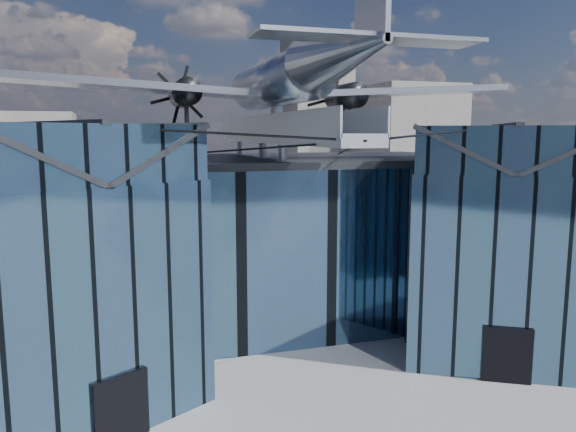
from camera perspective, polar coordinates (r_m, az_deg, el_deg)
name	(u,v)px	position (r m, az deg, el deg)	size (l,w,h in m)	color
ground_plane	(300,366)	(28.59, 1.23, -15.00)	(120.00, 120.00, 0.00)	gray
museum	(268,235)	(32.33, -2.01, -1.97)	(32.88, 24.50, 17.60)	#406382
bg_towers	(190,143)	(76.01, -9.94, 7.27)	(77.00, 24.50, 26.00)	slate
tree_side_e	(533,234)	(45.27, 23.64, -1.71)	(4.88, 4.88, 5.85)	#382716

